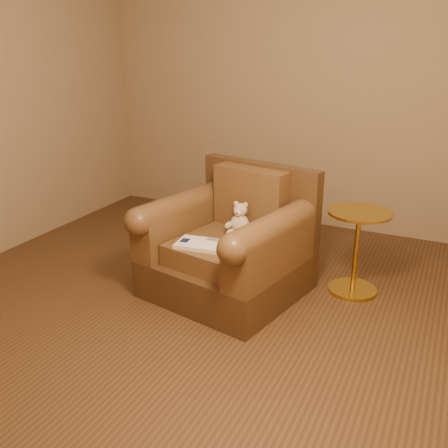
% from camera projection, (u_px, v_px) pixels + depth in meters
% --- Properties ---
extents(floor, '(4.00, 4.00, 0.00)m').
position_uv_depth(floor, '(195.00, 301.00, 3.63)').
color(floor, '#4E301A').
rests_on(floor, ground).
extents(room, '(4.02, 4.02, 2.71)m').
position_uv_depth(room, '(189.00, 53.00, 3.05)').
color(room, '#917859').
rests_on(room, ground).
extents(armchair, '(1.19, 1.15, 0.91)m').
position_uv_depth(armchair, '(231.00, 246.00, 3.69)').
color(armchair, '#432916').
rests_on(armchair, floor).
extents(teddy_bear, '(0.18, 0.20, 0.24)m').
position_uv_depth(teddy_bear, '(239.00, 221.00, 3.69)').
color(teddy_bear, '#C6B08A').
rests_on(teddy_bear, armchair).
extents(guidebook, '(0.38, 0.26, 0.03)m').
position_uv_depth(guidebook, '(202.00, 244.00, 3.47)').
color(guidebook, beige).
rests_on(guidebook, armchair).
extents(side_table, '(0.46, 0.46, 0.64)m').
position_uv_depth(side_table, '(356.00, 249.00, 3.66)').
color(side_table, gold).
rests_on(side_table, floor).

